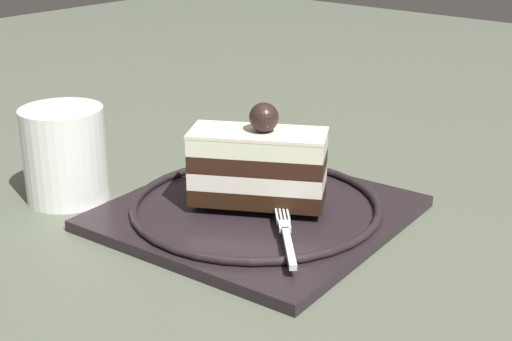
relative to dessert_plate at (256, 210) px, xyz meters
The scene contains 5 objects.
ground_plane 0.03m from the dessert_plate, 144.91° to the right, with size 2.40×2.40×0.00m, color #525849.
dessert_plate is the anchor object (origin of this frame).
cake_slice 0.05m from the dessert_plate, 53.55° to the right, with size 0.11×0.13×0.09m.
fork 0.08m from the dessert_plate, 121.28° to the right, with size 0.09×0.08×0.00m.
drink_glass_near 0.19m from the dessert_plate, 115.69° to the left, with size 0.08×0.08×0.09m.
Camera 1 is at (-0.46, -0.39, 0.29)m, focal length 51.92 mm.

